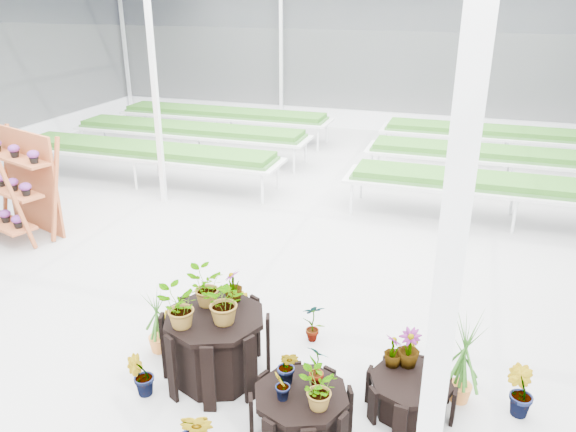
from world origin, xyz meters
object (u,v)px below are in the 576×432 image
(plinth_low, at_px, (410,395))
(shelf_rack, at_px, (10,186))
(plinth_tall, at_px, (216,346))
(plinth_mid, at_px, (301,414))

(plinth_low, bearing_deg, shelf_rack, 161.29)
(plinth_tall, bearing_deg, shelf_rack, 153.40)
(plinth_low, distance_m, shelf_rack, 7.87)
(shelf_rack, bearing_deg, plinth_low, -0.02)
(plinth_tall, xyz_separation_m, plinth_mid, (1.20, -0.60, -0.15))
(plinth_tall, xyz_separation_m, shelf_rack, (-5.22, 2.61, 0.53))
(plinth_tall, relative_size, shelf_rack, 0.64)
(plinth_tall, height_order, shelf_rack, shelf_rack)
(plinth_mid, xyz_separation_m, plinth_low, (1.00, 0.70, -0.06))
(plinth_mid, relative_size, shelf_rack, 0.53)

